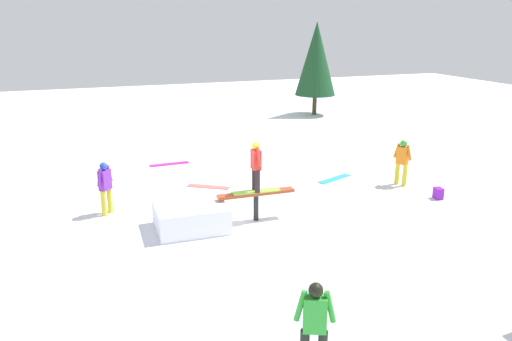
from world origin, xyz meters
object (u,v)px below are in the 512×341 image
rail_feature (256,197)px  loose_snowboard_magenta (169,164)px  main_rider_on_rail (256,167)px  loose_snowboard_coral (208,187)px  loose_snowboard_cyan (335,179)px  bystander_green (315,324)px  pine_tree_far (316,59)px  bystander_orange (402,160)px  backpack_on_snow (438,193)px  bystander_purple (105,185)px

rail_feature → loose_snowboard_magenta: size_ratio=1.45×
main_rider_on_rail → loose_snowboard_magenta: main_rider_on_rail is taller
loose_snowboard_coral → loose_snowboard_cyan: size_ratio=0.97×
bystander_green → loose_snowboard_coral: size_ratio=1.10×
rail_feature → main_rider_on_rail: 0.82m
loose_snowboard_cyan → pine_tree_far: 12.44m
loose_snowboard_coral → loose_snowboard_magenta: 3.16m
bystander_orange → loose_snowboard_cyan: bearing=27.0°
pine_tree_far → rail_feature: bearing=-122.1°
main_rider_on_rail → bystander_orange: main_rider_on_rail is taller
rail_feature → loose_snowboard_cyan: rail_feature is taller
bystander_green → bystander_orange: bearing=70.8°
loose_snowboard_coral → pine_tree_far: bearing=82.4°
loose_snowboard_coral → loose_snowboard_cyan: (4.27, -0.66, 0.00)m
bystander_green → loose_snowboard_cyan: bystander_green is taller
loose_snowboard_coral → pine_tree_far: pine_tree_far is taller
bystander_green → bystander_orange: (6.77, 7.24, -0.02)m
bystander_orange → backpack_on_snow: size_ratio=4.47×
backpack_on_snow → pine_tree_far: (2.70, 13.86, 2.95)m
rail_feature → loose_snowboard_coral: rail_feature is taller
bystander_purple → loose_snowboard_magenta: bearing=-168.5°
loose_snowboard_coral → loose_snowboard_magenta: (-0.70, 3.08, 0.00)m
rail_feature → loose_snowboard_cyan: (3.77, 2.48, -0.67)m
bystander_green → bystander_purple: size_ratio=1.03×
loose_snowboard_magenta → pine_tree_far: 12.55m
bystander_purple → bystander_orange: size_ratio=0.99×
rail_feature → loose_snowboard_magenta: (-1.21, 6.22, -0.67)m
rail_feature → bystander_purple: bystander_purple is taller
main_rider_on_rail → bystander_green: main_rider_on_rail is taller
bystander_purple → rail_feature: bearing=105.6°
bystander_orange → bystander_green: bearing=110.7°
loose_snowboard_magenta → bystander_green: bearing=-92.3°
bystander_purple → loose_snowboard_coral: bearing=153.4°
rail_feature → bystander_green: size_ratio=1.37×
backpack_on_snow → bystander_green: bearing=141.5°
pine_tree_far → loose_snowboard_magenta: bearing=-142.9°
bystander_green → main_rider_on_rail: bearing=102.0°
backpack_on_snow → pine_tree_far: 14.43m
bystander_green → pine_tree_far: (9.77, 19.60, 2.25)m
bystander_green → loose_snowboard_cyan: bearing=83.3°
main_rider_on_rail → bystander_purple: bearing=156.3°
loose_snowboard_coral → backpack_on_snow: size_ratio=4.14×
rail_feature → main_rider_on_rail: size_ratio=1.55×
rail_feature → bystander_green: bearing=-100.6°
rail_feature → bystander_orange: bystander_orange is taller
rail_feature → backpack_on_snow: rail_feature is taller
rail_feature → loose_snowboard_magenta: 6.37m
main_rider_on_rail → backpack_on_snow: main_rider_on_rail is taller
loose_snowboard_cyan → rail_feature: bearing=-168.7°
bystander_green → loose_snowboard_coral: 9.26m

